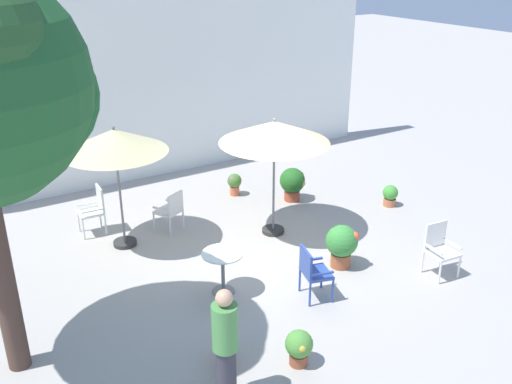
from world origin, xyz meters
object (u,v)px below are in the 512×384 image
(patio_chair_2, at_px, (312,270))
(potted_plant_2, at_px, (299,346))
(patio_umbrella_1, at_px, (274,133))
(potted_plant_5, at_px, (234,183))
(patio_chair_3, at_px, (171,209))
(potted_plant_0, at_px, (342,244))
(potted_plant_3, at_px, (226,347))
(potted_plant_1, at_px, (390,195))
(standing_person, at_px, (225,345))
(patio_chair_1, at_px, (95,208))
(potted_plant_4, at_px, (293,182))
(cafe_table_0, at_px, (223,265))
(patio_chair_0, at_px, (439,246))
(patio_umbrella_0, at_px, (115,142))

(patio_chair_2, height_order, potted_plant_2, patio_chair_2)
(patio_umbrella_1, height_order, potted_plant_5, patio_umbrella_1)
(patio_chair_3, distance_m, potted_plant_0, 3.46)
(patio_chair_2, bearing_deg, potted_plant_3, -160.74)
(potted_plant_1, bearing_deg, potted_plant_2, -146.18)
(patio_umbrella_1, xyz_separation_m, standing_person, (-3.00, -3.49, -1.25))
(patio_chair_1, xyz_separation_m, potted_plant_1, (5.85, -2.13, -0.28))
(patio_umbrella_1, bearing_deg, potted_plant_3, -132.60)
(patio_umbrella_1, xyz_separation_m, potted_plant_0, (0.30, -1.73, -1.62))
(patio_chair_2, height_order, potted_plant_5, patio_chair_2)
(patio_chair_3, bearing_deg, potted_plant_3, -103.98)
(potted_plant_0, height_order, potted_plant_4, potted_plant_0)
(patio_umbrella_1, relative_size, cafe_table_0, 3.19)
(patio_chair_3, xyz_separation_m, potted_plant_2, (-0.16, -4.55, -0.19))
(cafe_table_0, xyz_separation_m, patio_chair_0, (3.44, -1.42, 0.02))
(patio_chair_1, xyz_separation_m, potted_plant_4, (4.21, -0.76, -0.11))
(patio_chair_1, height_order, potted_plant_3, patio_chair_1)
(patio_chair_2, xyz_separation_m, potted_plant_0, (1.04, 0.52, -0.07))
(patio_chair_0, relative_size, patio_chair_2, 1.05)
(patio_umbrella_1, bearing_deg, patio_chair_0, -60.65)
(potted_plant_5, bearing_deg, patio_chair_0, -74.92)
(patio_umbrella_0, height_order, cafe_table_0, patio_umbrella_0)
(patio_chair_3, height_order, potted_plant_1, patio_chair_3)
(potted_plant_1, xyz_separation_m, potted_plant_4, (-1.65, 1.37, 0.17))
(patio_chair_1, xyz_separation_m, potted_plant_3, (0.29, -4.77, -0.26))
(patio_chair_2, bearing_deg, potted_plant_5, 76.64)
(patio_chair_0, relative_size, potted_plant_0, 1.18)
(potted_plant_1, distance_m, potted_plant_4, 2.15)
(standing_person, bearing_deg, patio_chair_1, 89.80)
(patio_chair_0, xyz_separation_m, potted_plant_3, (-4.26, -0.14, -0.25))
(patio_chair_3, height_order, potted_plant_3, patio_chair_3)
(potted_plant_0, bearing_deg, potted_plant_3, -158.13)
(potted_plant_0, bearing_deg, patio_chair_2, -153.48)
(patio_umbrella_0, distance_m, patio_chair_3, 1.87)
(patio_umbrella_1, bearing_deg, potted_plant_5, 82.34)
(potted_plant_4, bearing_deg, potted_plant_3, -134.31)
(patio_umbrella_0, distance_m, potted_plant_5, 3.58)
(patio_umbrella_0, height_order, potted_plant_5, patio_umbrella_0)
(patio_chair_3, bearing_deg, potted_plant_0, -54.96)
(potted_plant_2, bearing_deg, potted_plant_3, 148.30)
(potted_plant_1, bearing_deg, potted_plant_5, 138.53)
(patio_umbrella_0, distance_m, patio_chair_0, 5.93)
(patio_umbrella_0, bearing_deg, patio_chair_2, -59.44)
(potted_plant_2, relative_size, potted_plant_4, 0.69)
(patio_chair_0, xyz_separation_m, potted_plant_4, (-0.34, 3.87, -0.10))
(potted_plant_3, distance_m, potted_plant_5, 5.77)
(patio_umbrella_1, height_order, patio_chair_1, patio_umbrella_1)
(potted_plant_3, bearing_deg, patio_chair_3, 76.02)
(patio_chair_2, bearing_deg, standing_person, -151.13)
(potted_plant_4, relative_size, potted_plant_5, 1.47)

